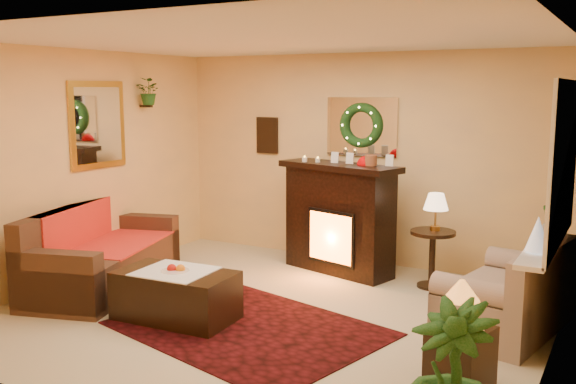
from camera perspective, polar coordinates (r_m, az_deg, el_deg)
The scene contains 31 objects.
floor at distance 6.33m, azimuth -1.55°, elevation -10.77°, with size 5.00×5.00×0.00m, color beige.
ceiling at distance 5.97m, azimuth -1.66°, elevation 13.39°, with size 5.00×5.00×0.00m, color white.
wall_back at distance 8.02m, azimuth 6.56°, elevation 2.93°, with size 5.00×5.00×0.00m, color #EFD88C.
wall_front at distance 4.26m, azimuth -17.13°, elevation -2.83°, with size 5.00×5.00×0.00m, color #EFD88C.
wall_left at distance 7.59m, azimuth -18.13°, elevation 2.19°, with size 4.50×4.50×0.00m, color #EFD88C.
wall_right at distance 5.23m, azimuth 22.73°, elevation -0.98°, with size 4.50×4.50×0.00m, color #EFD88C.
area_rug at distance 5.97m, azimuth -3.49°, elevation -12.01°, with size 2.28×1.71×0.01m, color #3C150C.
sofa at distance 7.32m, azimuth -16.04°, elevation -4.87°, with size 0.91×2.07×0.89m, color brown.
red_throw at distance 7.46m, azimuth -15.16°, elevation -4.39°, with size 0.85×1.39×0.02m, color red.
fireplace at distance 7.62m, azimuth 4.56°, elevation -3.07°, with size 1.34×0.43×1.23m, color #322112.
poinsettia at distance 7.40m, azimuth 6.94°, elevation 2.41°, with size 0.21×0.21×0.21m, color #CC0002.
mantel_candle_a at distance 7.65m, azimuth 1.49°, elevation 2.39°, with size 0.06×0.06×0.19m, color #FFF2CA.
mantel_candle_b at distance 7.62m, azimuth 2.66°, elevation 2.35°, with size 0.06×0.06×0.18m, color white.
mantel_mirror at distance 7.97m, azimuth 6.56°, elevation 5.78°, with size 0.92×0.02×0.72m, color white.
wreath at distance 7.94m, azimuth 6.45°, elevation 5.91°, with size 0.55×0.55×0.11m, color #194719.
wall_art at distance 8.59m, azimuth -1.85°, elevation 5.06°, with size 0.32×0.03×0.48m, color #381E11.
gold_mirror at distance 7.74m, azimuth -16.57°, elevation 5.74°, with size 0.03×0.84×1.00m, color gold.
hanging_plant at distance 8.19m, azimuth -12.18°, elevation 7.61°, with size 0.33×0.28×0.36m, color #194719.
loveseat at distance 6.14m, azimuth 18.82°, elevation -7.80°, with size 0.81×1.40×0.81m, color gray.
window_frame at distance 5.74m, azimuth 23.34°, elevation 2.34°, with size 0.03×1.86×1.36m, color white.
window_glass at distance 5.74m, azimuth 23.20°, elevation 2.35°, with size 0.02×1.70×1.22m, color black.
window_sill at distance 5.86m, azimuth 21.91°, elevation -4.20°, with size 0.22×1.86×0.04m, color white.
mini_tree at distance 5.37m, azimuth 21.32°, elevation -3.48°, with size 0.18×0.18×0.28m, color white.
sill_plant at distance 6.53m, azimuth 22.71°, elevation -1.02°, with size 0.28×0.23×0.51m, color #2A6534.
side_table_round at distance 7.23m, azimuth 12.69°, elevation -5.78°, with size 0.49×0.49×0.63m, color #4C2119.
lamp_cream at distance 7.13m, azimuth 13.00°, elevation -1.42°, with size 0.27×0.27×0.41m, color #FFCE9C.
end_table_square at distance 4.92m, azimuth 15.07°, elevation -13.73°, with size 0.39×0.39×0.48m, color black.
lamp_tiffany at distance 4.78m, azimuth 15.19°, elevation -8.35°, with size 0.26×0.26×0.38m, color #FF9E3E.
coffee_table at distance 6.21m, azimuth -9.93°, elevation -9.28°, with size 1.11×0.61×0.47m, color black.
fruit_bowl at distance 6.14m, azimuth -10.00°, elevation -7.15°, with size 0.27×0.27×0.06m, color white.
floor_palm at distance 4.07m, azimuth 14.30°, elevation -15.87°, with size 1.55×1.55×2.78m, color #1B3E1A.
Camera 1 is at (3.02, -5.14, 2.15)m, focal length 40.00 mm.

